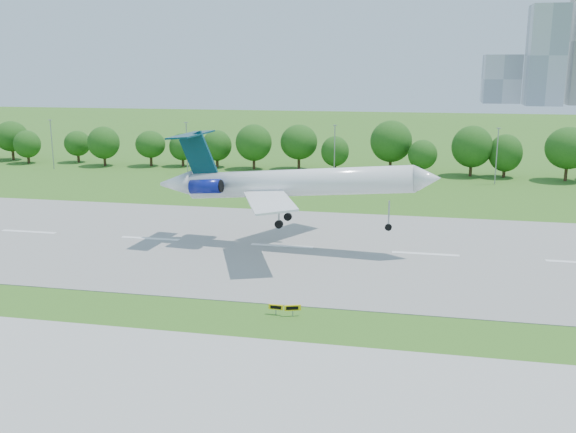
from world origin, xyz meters
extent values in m
plane|color=#386A1C|center=(0.00, 0.00, 0.00)|extent=(600.00, 600.00, 0.00)
cube|color=gray|center=(0.00, 25.00, 0.04)|extent=(400.00, 45.00, 0.08)
cube|color=#ADADA8|center=(0.00, -18.00, 0.04)|extent=(400.00, 23.00, 0.08)
cylinder|color=#382314|center=(-100.00, 92.00, 1.80)|extent=(0.70, 0.70, 3.60)
sphere|color=#134210|center=(-100.00, 92.00, 6.20)|extent=(8.40, 8.40, 8.40)
cylinder|color=#382314|center=(-60.00, 92.00, 1.80)|extent=(0.70, 0.70, 3.60)
sphere|color=#134210|center=(-60.00, 92.00, 6.20)|extent=(8.40, 8.40, 8.40)
cylinder|color=#382314|center=(-20.00, 92.00, 1.80)|extent=(0.70, 0.70, 3.60)
sphere|color=#134210|center=(-20.00, 92.00, 6.20)|extent=(8.40, 8.40, 8.40)
cylinder|color=#382314|center=(20.00, 92.00, 1.80)|extent=(0.70, 0.70, 3.60)
sphere|color=#134210|center=(20.00, 92.00, 6.20)|extent=(8.40, 8.40, 8.40)
cylinder|color=gray|center=(-90.00, 82.00, 6.00)|extent=(0.24, 0.24, 12.00)
cube|color=gray|center=(-90.00, 82.00, 12.10)|extent=(0.90, 0.25, 0.18)
cylinder|color=gray|center=(-55.00, 82.00, 6.00)|extent=(0.24, 0.24, 12.00)
cube|color=gray|center=(-55.00, 82.00, 12.10)|extent=(0.90, 0.25, 0.18)
cylinder|color=gray|center=(-20.00, 82.00, 6.00)|extent=(0.24, 0.24, 12.00)
cube|color=gray|center=(-20.00, 82.00, 12.10)|extent=(0.90, 0.25, 0.18)
cylinder|color=gray|center=(15.00, 82.00, 6.00)|extent=(0.24, 0.24, 12.00)
cube|color=gray|center=(15.00, 82.00, 12.10)|extent=(0.90, 0.25, 0.18)
cube|color=#B2B2B7|center=(75.00, 380.00, 31.00)|extent=(22.00, 22.00, 62.00)
cube|color=#B2B2B7|center=(52.00, 405.00, 16.00)|extent=(24.00, 24.00, 32.00)
cylinder|color=white|center=(-17.71, 25.00, 9.31)|extent=(31.97, 5.89, 6.18)
cone|color=white|center=(-0.27, 23.78, 10.70)|extent=(3.90, 3.93, 3.94)
cone|color=white|center=(-35.99, 26.28, 8.28)|extent=(5.58, 4.05, 4.08)
cube|color=white|center=(-20.11, 17.78, 8.11)|extent=(9.83, 14.67, 0.68)
cube|color=white|center=(-19.08, 32.49, 8.11)|extent=(11.25, 14.53, 0.68)
cube|color=#052F3B|center=(-32.41, 26.03, 12.51)|extent=(5.75, 0.92, 7.21)
cube|color=#052F3B|center=(-33.47, 26.10, 15.48)|extent=(4.07, 10.22, 0.50)
cylinder|color=navy|center=(-30.50, 23.15, 8.63)|extent=(4.70, 2.31, 2.35)
cylinder|color=navy|center=(-30.12, 28.61, 8.63)|extent=(4.70, 2.31, 2.35)
cylinder|color=gray|center=(-5.10, 24.12, 5.63)|extent=(0.21, 0.21, 3.69)
cylinder|color=black|center=(-5.10, 24.12, 3.78)|extent=(0.97, 0.38, 0.95)
cylinder|color=gray|center=(-19.97, 22.84, 5.63)|extent=(0.25, 0.25, 3.69)
cylinder|color=black|center=(-19.97, 22.84, 3.78)|extent=(1.19, 0.55, 1.16)
cylinder|color=gray|center=(-19.65, 27.46, 5.63)|extent=(0.25, 0.25, 3.69)
cylinder|color=black|center=(-19.65, 27.46, 3.78)|extent=(1.19, 0.55, 1.16)
cube|color=gray|center=(-13.52, -0.21, 0.37)|extent=(0.13, 0.13, 0.74)
cube|color=yellow|center=(-13.52, -0.21, 0.90)|extent=(1.67, 0.69, 0.58)
cube|color=black|center=(-13.48, -0.32, 0.90)|extent=(1.22, 0.41, 0.37)
cube|color=gray|center=(-15.30, -0.15, 0.34)|extent=(0.10, 0.10, 0.67)
cube|color=yellow|center=(-15.30, -0.15, 0.82)|extent=(1.55, 0.25, 0.53)
cube|color=black|center=(-15.31, -0.26, 0.82)|extent=(1.15, 0.08, 0.34)
imported|color=silver|center=(-30.11, 75.19, 0.54)|extent=(3.47, 2.22, 1.08)
imported|color=white|center=(-4.69, 81.79, 0.54)|extent=(3.36, 1.89, 1.08)
camera|label=1|loc=(-1.72, -60.83, 25.12)|focal=40.00mm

